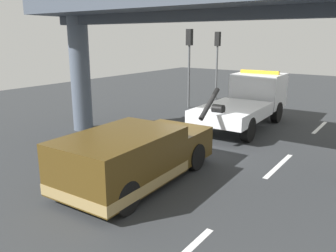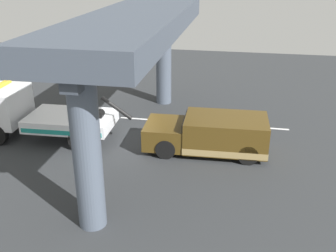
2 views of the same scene
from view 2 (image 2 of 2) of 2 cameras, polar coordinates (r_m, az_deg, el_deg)
name	(u,v)px [view 2 (image 2 of 2)]	position (r m, az deg, el deg)	size (l,w,h in m)	color
ground_plane	(129,145)	(17.85, -5.70, -2.75)	(60.00, 40.00, 0.10)	#2D3033
lane_stripe_west	(262,128)	(19.96, 13.55, -0.24)	(2.60, 0.16, 0.01)	silver
lane_stripe_mid	(145,119)	(20.46, -3.42, 0.99)	(2.60, 0.16, 0.01)	silver
lane_stripe_east	(38,112)	(22.60, -18.37, 2.01)	(2.60, 0.16, 0.01)	silver
tow_truck_white	(31,113)	(19.10, -19.38, 1.86)	(7.29, 2.57, 2.46)	white
towed_van_green	(212,135)	(16.89, 6.41, -1.24)	(5.26, 2.35, 1.58)	#4C3814
overpass_structure	(135,35)	(16.17, -4.76, 13.09)	(3.60, 13.55, 5.77)	#4C5666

